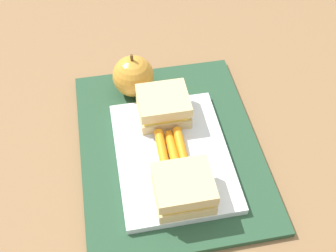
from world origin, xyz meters
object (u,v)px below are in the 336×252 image
at_px(food_tray, 172,155).
at_px(sandwich_half_left, 183,189).
at_px(apple, 133,76).
at_px(carrot_sticks_bundle, 172,151).
at_px(sandwich_half_right, 163,106).

height_order(food_tray, sandwich_half_left, sandwich_half_left).
bearing_deg(apple, carrot_sticks_bundle, -166.38).
relative_size(food_tray, carrot_sticks_bundle, 2.95).
bearing_deg(sandwich_half_left, sandwich_half_right, 0.00).
bearing_deg(sandwich_half_left, apple, 9.36).
xyz_separation_m(food_tray, apple, (0.15, 0.04, 0.03)).
bearing_deg(sandwich_half_right, carrot_sticks_bundle, 179.50).
bearing_deg(carrot_sticks_bundle, food_tray, -36.76).
xyz_separation_m(sandwich_half_left, sandwich_half_right, (0.16, 0.00, 0.00)).
bearing_deg(food_tray, carrot_sticks_bundle, 143.24).
bearing_deg(food_tray, sandwich_half_left, 180.00).
bearing_deg(apple, sandwich_half_left, -170.64).
height_order(sandwich_half_right, apple, apple).
bearing_deg(carrot_sticks_bundle, sandwich_half_left, -179.49).
xyz_separation_m(sandwich_half_right, apple, (0.08, 0.04, 0.00)).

